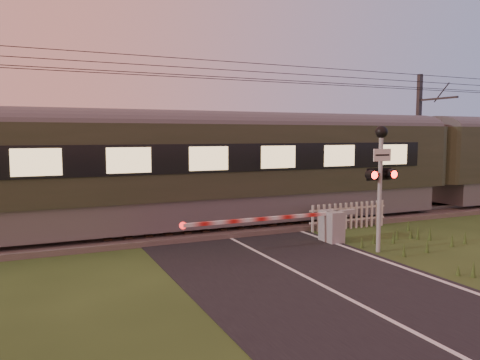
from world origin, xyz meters
name	(u,v)px	position (x,y,z in m)	size (l,w,h in m)	color
ground	(309,279)	(0.00, 0.00, 0.00)	(160.00, 160.00, 0.00)	#263A16
road	(315,282)	(0.02, -0.23, 0.01)	(6.00, 140.00, 0.03)	black
track_bed	(213,228)	(0.00, 6.50, 0.07)	(140.00, 3.40, 0.39)	#47423D
overhead_wires	(212,71)	(0.00, 6.50, 5.72)	(120.00, 0.62, 0.62)	black
train	(425,161)	(10.28, 6.50, 2.28)	(42.91, 2.96, 4.00)	slate
boom_gate	(325,225)	(2.55, 3.09, 0.57)	(6.04, 0.78, 1.04)	gray
crossing_signal	(380,166)	(3.32, 1.43, 2.57)	(0.95, 0.37, 3.73)	gray
picket_fence	(348,216)	(4.63, 4.60, 0.50)	(3.36, 0.08, 0.98)	silver
catenary_mast	(419,136)	(12.08, 8.72, 3.40)	(0.20, 2.45, 6.52)	#2D2D30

